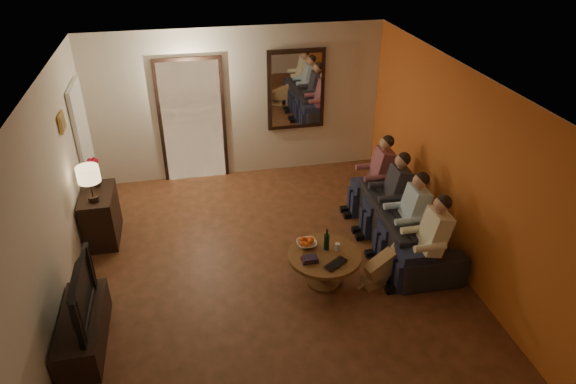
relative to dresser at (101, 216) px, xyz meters
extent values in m
cube|color=#492C13|center=(2.25, -1.33, -0.37)|extent=(5.00, 6.00, 0.01)
cube|color=white|center=(2.25, -1.33, 2.23)|extent=(5.00, 6.00, 0.01)
cube|color=beige|center=(2.25, 1.67, 0.93)|extent=(5.00, 0.02, 2.60)
cube|color=beige|center=(-0.25, -1.33, 0.93)|extent=(0.02, 6.00, 2.60)
cube|color=beige|center=(4.75, -1.33, 0.93)|extent=(0.02, 6.00, 2.60)
cube|color=orange|center=(4.74, -1.33, 0.93)|extent=(0.01, 6.00, 2.60)
cube|color=#FFE0A5|center=(1.45, 1.65, 0.68)|extent=(1.00, 0.06, 2.10)
cube|color=black|center=(1.45, 1.64, 0.68)|extent=(1.12, 0.04, 2.22)
cube|color=silver|center=(1.70, 1.66, 0.53)|extent=(0.45, 0.03, 1.70)
cube|color=black|center=(3.25, 1.63, 1.13)|extent=(1.00, 0.05, 1.40)
cube|color=white|center=(3.25, 1.60, 1.13)|extent=(0.86, 0.02, 1.26)
cube|color=white|center=(-0.21, 0.97, 0.65)|extent=(0.06, 0.85, 2.04)
cube|color=#B28C33|center=(-0.22, -0.03, 1.48)|extent=(0.03, 0.28, 0.24)
cube|color=brown|center=(-0.21, -0.03, 1.48)|extent=(0.01, 0.22, 0.18)
cube|color=black|center=(0.00, 0.00, 0.00)|extent=(0.45, 0.84, 0.75)
cube|color=black|center=(0.00, -2.12, -0.17)|extent=(0.45, 1.22, 0.41)
imported|color=black|center=(0.00, -2.12, 0.33)|extent=(1.04, 0.14, 0.60)
imported|color=black|center=(4.24, -1.02, -0.05)|extent=(2.24, 0.91, 0.65)
cylinder|color=brown|center=(2.89, -1.64, -0.15)|extent=(1.08, 1.08, 0.45)
imported|color=white|center=(2.71, -1.42, 0.11)|extent=(0.26, 0.26, 0.06)
cylinder|color=silver|center=(3.07, -1.59, 0.13)|extent=(0.06, 0.06, 0.10)
imported|color=black|center=(2.99, -1.92, 0.09)|extent=(0.39, 0.36, 0.03)
camera|label=1|loc=(1.37, -6.67, 3.98)|focal=32.00mm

